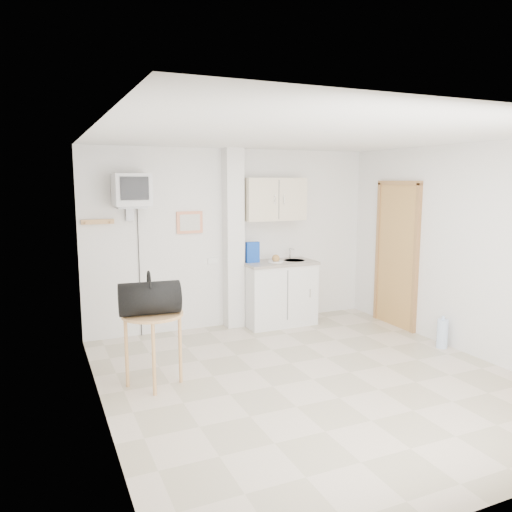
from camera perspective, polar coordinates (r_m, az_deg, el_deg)
name	(u,v)px	position (r m, az deg, el deg)	size (l,w,h in m)	color
ground	(313,379)	(5.43, 6.51, -13.81)	(4.50, 4.50, 0.00)	beige
room_envelope	(331,232)	(5.24, 8.57, 2.76)	(4.24, 4.54, 2.55)	white
kitchenette	(277,269)	(7.16, 2.46, -1.50)	(1.03, 0.58, 2.10)	silver
crt_television	(132,191)	(6.43, -14.04, 7.23)	(0.44, 0.45, 2.15)	slate
round_table	(153,323)	(5.16, -11.71, -7.56)	(0.61, 0.61, 0.75)	tan
duffel_bag	(149,298)	(5.04, -12.08, -4.71)	(0.62, 0.38, 0.44)	black
water_bottle	(442,333)	(6.69, 20.53, -8.28)	(0.13, 0.13, 0.40)	#B9D3F6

